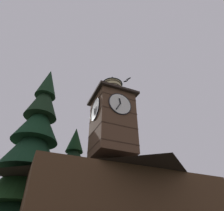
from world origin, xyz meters
TOP-DOWN VIEW (x-y plane):
  - building_main at (-1.64, -2.87)m, footprint 14.12×11.19m
  - clock_tower at (-1.45, -2.58)m, footprint 4.29×4.29m
  - pine_tree_behind at (1.02, -7.03)m, footprint 6.04×6.04m
  - pine_tree_aside at (5.18, -5.09)m, footprint 7.09×7.09m
  - moon at (-18.13, -47.17)m, footprint 1.81×1.81m
  - flying_bird_high at (-4.96, -5.71)m, footprint 0.57×0.60m
  - flying_bird_low at (-5.60, -5.99)m, footprint 0.50×0.75m

SIDE VIEW (x-z plane):
  - building_main at x=-1.64m, z-range 0.08..7.73m
  - pine_tree_behind at x=1.02m, z-range -0.96..11.19m
  - pine_tree_aside at x=5.18m, z-range -2.08..15.75m
  - clock_tower at x=-1.45m, z-range 6.85..16.44m
  - moon at x=-18.13m, z-range 10.91..12.72m
  - flying_bird_high at x=-4.96m, z-range 20.23..20.39m
  - flying_bird_low at x=-5.60m, z-range 21.14..21.30m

